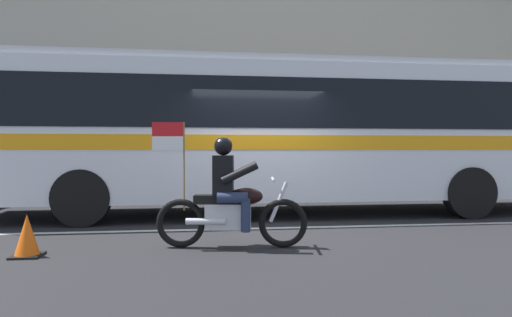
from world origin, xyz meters
TOP-DOWN VIEW (x-y plane):
  - ground_plane at (0.00, 0.00)m, footprint 60.00×60.00m
  - sidewalk_curb at (0.00, 5.10)m, footprint 28.00×3.80m
  - lane_center_stripe at (0.00, -0.60)m, footprint 26.60×0.14m
  - office_building_facade at (0.00, 7.39)m, footprint 28.00×0.89m
  - transit_bus at (0.76, 1.19)m, footprint 12.90×2.67m
  - motorcycle_with_rider at (-0.68, -2.03)m, footprint 2.18×0.67m
  - traffic_cone at (-3.32, -2.25)m, footprint 0.36×0.36m

SIDE VIEW (x-z plane):
  - ground_plane at x=0.00m, z-range 0.00..0.00m
  - lane_center_stripe at x=0.00m, z-range 0.00..0.01m
  - sidewalk_curb at x=0.00m, z-range 0.00..0.15m
  - traffic_cone at x=-3.32m, z-range -0.02..0.53m
  - motorcycle_with_rider at x=-0.68m, z-range -0.22..1.55m
  - transit_bus at x=0.76m, z-range 0.27..3.49m
  - office_building_facade at x=0.00m, z-range 0.01..11.26m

